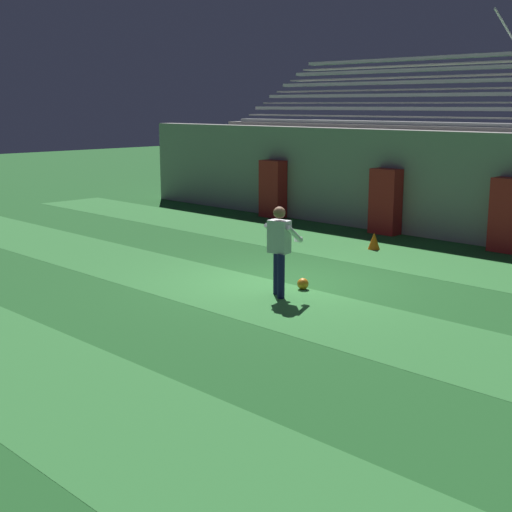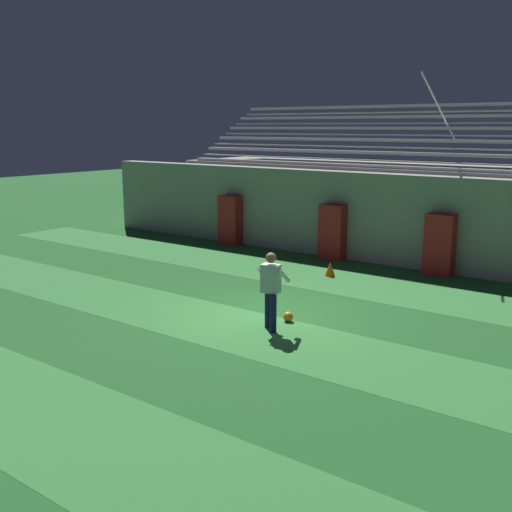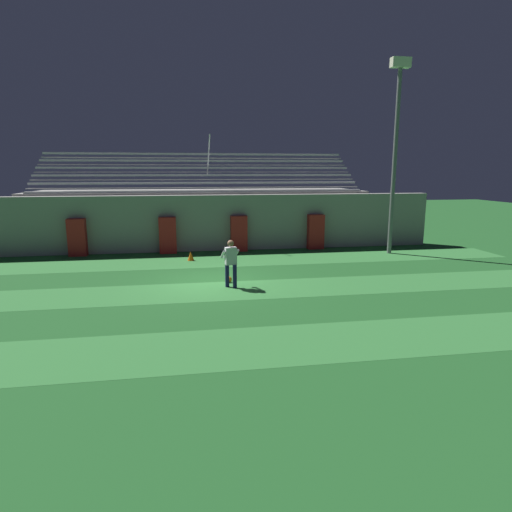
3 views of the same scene
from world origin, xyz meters
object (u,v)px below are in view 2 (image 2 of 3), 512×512
Objects in this scene: padding_pillar_gate_right at (440,245)px; goalkeeper at (271,286)px; traffic_cone at (330,269)px; padding_pillar_gate_left at (332,232)px; padding_pillar_far_left at (230,220)px; soccer_ball at (288,317)px.

goalkeeper is at bearing -99.39° from padding_pillar_gate_right.
goalkeeper is at bearing -74.66° from traffic_cone.
padding_pillar_gate_left is 4.22m from padding_pillar_far_left.
padding_pillar_far_left is at bearing 159.51° from traffic_cone.
traffic_cone is at bearing -20.49° from padding_pillar_far_left.
soccer_ball is at bearing -68.75° from padding_pillar_gate_left.
padding_pillar_gate_left is at bearing 180.00° from padding_pillar_gate_right.
padding_pillar_gate_left is at bearing 118.36° from traffic_cone.
soccer_ball is at bearing -42.85° from padding_pillar_far_left.
padding_pillar_far_left is at bearing 180.00° from padding_pillar_gate_left.
soccer_ball is 4.35m from traffic_cone.
traffic_cone is (-1.31, 4.15, 0.10)m from soccer_ball.
padding_pillar_far_left is 5.68m from traffic_cone.
padding_pillar_gate_right is 8.07× the size of soccer_ball.
padding_pillar_gate_left is 6.61m from soccer_ball.
padding_pillar_far_left reaches higher than goalkeeper.
padding_pillar_gate_right is at bearing 38.94° from traffic_cone.
traffic_cone is (5.28, -1.97, -0.68)m from padding_pillar_far_left.
padding_pillar_gate_right is 6.27m from soccer_ball.
padding_pillar_far_left is 1.06× the size of goalkeeper.
goalkeeper is 5.05m from traffic_cone.
goalkeeper is 1.08m from soccer_ball.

